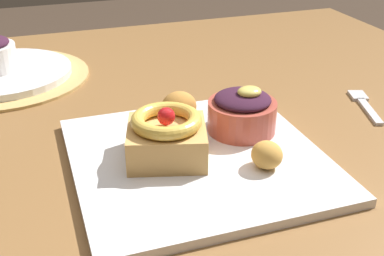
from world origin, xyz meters
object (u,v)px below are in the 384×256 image
fork (364,104)px  fritter_front (267,155)px  front_plate (197,159)px  fritter_middle (179,106)px  berry_ramekin (242,112)px  cake_slice (167,136)px  back_plate (3,73)px

fork → fritter_front: bearing=137.4°
front_plate → fritter_middle: fritter_middle is taller
front_plate → berry_ramekin: 0.10m
cake_slice → back_plate: bearing=117.1°
cake_slice → fork: cake_slice is taller
berry_ramekin → fritter_front: (-0.01, -0.10, -0.01)m
cake_slice → fritter_front: 0.12m
cake_slice → berry_ramekin: bearing=17.8°
cake_slice → fritter_front: (0.11, -0.06, -0.01)m
back_plate → fork: bearing=-29.4°
fritter_front → back_plate: 0.53m
fritter_front → back_plate: fritter_front is taller
back_plate → cake_slice: bearing=-62.9°
cake_slice → back_plate: cake_slice is taller
front_plate → back_plate: (-0.23, 0.39, 0.01)m
berry_ramekin → fritter_middle: bearing=141.1°
front_plate → back_plate: bearing=121.0°
back_plate → fork: size_ratio=1.93×
front_plate → cake_slice: size_ratio=2.66×
berry_ramekin → fritter_middle: 0.09m
berry_ramekin → fritter_front: berry_ramekin is taller
cake_slice → back_plate: (-0.19, 0.38, -0.03)m
cake_slice → fritter_front: bearing=-29.5°
fritter_middle → back_plate: (-0.24, 0.28, -0.02)m
berry_ramekin → front_plate: bearing=-151.5°
front_plate → fritter_middle: size_ratio=6.14×
front_plate → fork: (0.31, 0.08, -0.00)m
fritter_middle → back_plate: bearing=130.2°
berry_ramekin → back_plate: size_ratio=0.39×
fritter_front → fork: bearing=29.4°
fritter_middle → fritter_front: bearing=-68.7°
front_plate → fork: bearing=14.5°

